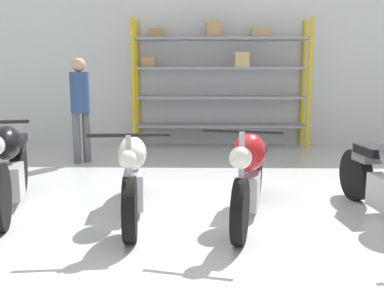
% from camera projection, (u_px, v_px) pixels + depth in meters
% --- Properties ---
extents(ground_plane, '(30.00, 30.00, 0.00)m').
position_uv_depth(ground_plane, '(191.00, 211.00, 4.83)').
color(ground_plane, '#B2B7B7').
extents(back_wall, '(30.00, 0.08, 3.60)m').
position_uv_depth(back_wall, '(196.00, 60.00, 9.13)').
color(back_wall, silver).
rests_on(back_wall, ground_plane).
extents(shelving_rack, '(3.61, 0.63, 2.61)m').
position_uv_depth(shelving_rack, '(219.00, 76.00, 8.82)').
color(shelving_rack, gold).
rests_on(shelving_rack, ground_plane).
extents(motorcycle_black, '(0.83, 2.06, 1.09)m').
position_uv_depth(motorcycle_black, '(9.00, 167.00, 4.83)').
color(motorcycle_black, black).
rests_on(motorcycle_black, ground_plane).
extents(motorcycle_white, '(0.74, 2.11, 1.00)m').
position_uv_depth(motorcycle_white, '(133.00, 175.00, 4.63)').
color(motorcycle_white, black).
rests_on(motorcycle_white, ground_plane).
extents(motorcycle_red, '(0.79, 2.12, 1.04)m').
position_uv_depth(motorcycle_red, '(250.00, 173.00, 4.55)').
color(motorcycle_red, black).
rests_on(motorcycle_red, ground_plane).
extents(person_browsing, '(0.45, 0.45, 1.79)m').
position_uv_depth(person_browsing, '(80.00, 101.00, 7.26)').
color(person_browsing, '#595960').
rests_on(person_browsing, ground_plane).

